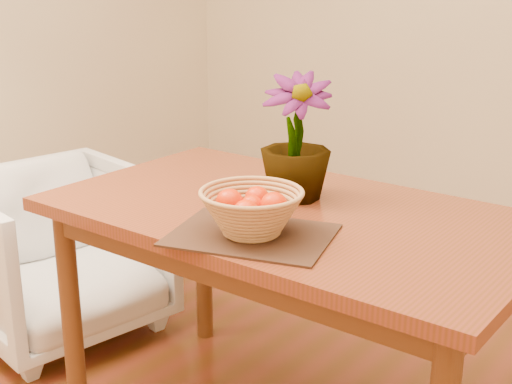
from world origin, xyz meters
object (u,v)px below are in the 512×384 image
Objects in this scene: potted_plant at (296,138)px; armchair at (58,245)px; table at (289,237)px; wicker_basket at (252,214)px.

armchair is at bearing 150.74° from potted_plant.
wicker_basket reaches higher than table.
armchair is (-1.16, 0.26, -0.45)m from wicker_basket.
armchair is (-1.11, 0.02, -0.30)m from table.
armchair is at bearing 167.57° from wicker_basket.
potted_plant reaches higher than wicker_basket.
potted_plant is (-0.09, 0.33, 0.13)m from wicker_basket.
wicker_basket is 0.36m from potted_plant.
potted_plant is 0.51× the size of armchair.
armchair is at bearing 179.11° from table.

